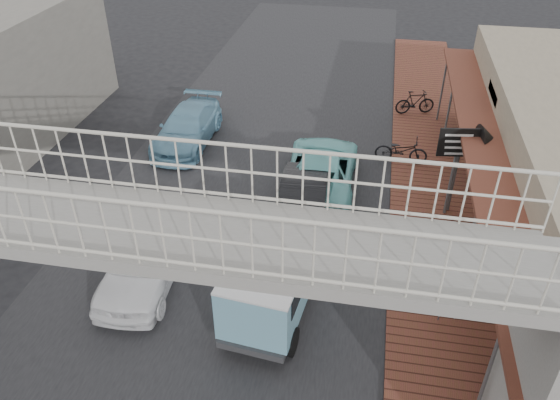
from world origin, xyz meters
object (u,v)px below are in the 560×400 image
at_px(dark_sedan, 303,203).
at_px(angkot_far, 187,127).
at_px(motorcycle_near, 401,150).
at_px(arrow_sign, 485,144).
at_px(angkot_van, 275,272).
at_px(motorcycle_far, 415,102).
at_px(white_hatchback, 145,256).
at_px(angkot_curb, 321,169).
at_px(street_clock, 458,253).

xyz_separation_m(dark_sedan, angkot_far, (-5.39, 4.51, -0.01)).
relative_size(motorcycle_near, arrow_sign, 0.61).
xyz_separation_m(angkot_van, motorcycle_far, (3.85, 12.85, -0.64)).
height_order(white_hatchback, angkot_curb, white_hatchback).
height_order(motorcycle_near, arrow_sign, arrow_sign).
xyz_separation_m(angkot_curb, street_clock, (3.97, -5.72, 1.43)).
bearing_deg(arrow_sign, dark_sedan, -174.98).
relative_size(angkot_curb, angkot_van, 1.22).
height_order(dark_sedan, angkot_curb, angkot_curb).
bearing_deg(dark_sedan, angkot_far, 136.63).
bearing_deg(motorcycle_far, angkot_curb, 135.70).
height_order(white_hatchback, motorcycle_near, white_hatchback).
xyz_separation_m(angkot_curb, motorcycle_near, (2.80, 2.09, -0.11)).
bearing_deg(arrow_sign, motorcycle_near, 118.46).
relative_size(dark_sedan, motorcycle_near, 2.17).
height_order(dark_sedan, motorcycle_far, dark_sedan).
height_order(dark_sedan, motorcycle_near, dark_sedan).
xyz_separation_m(angkot_far, angkot_van, (5.25, -8.52, 0.58)).
height_order(angkot_van, motorcycle_far, angkot_van).
xyz_separation_m(motorcycle_near, street_clock, (1.17, -7.81, 1.54)).
xyz_separation_m(motorcycle_near, arrow_sign, (2.27, -3.02, 2.09)).
bearing_deg(motorcycle_near, motorcycle_far, -5.69).
distance_m(white_hatchback, angkot_curb, 7.11).
bearing_deg(angkot_far, street_clock, -39.32).
bearing_deg(white_hatchback, angkot_far, 97.09).
relative_size(white_hatchback, dark_sedan, 1.07).
distance_m(angkot_curb, motorcycle_far, 7.45).
bearing_deg(angkot_far, angkot_van, -58.05).
height_order(white_hatchback, dark_sedan, white_hatchback).
height_order(white_hatchback, angkot_van, angkot_van).
bearing_deg(street_clock, angkot_curb, 109.02).
height_order(angkot_far, angkot_van, angkot_van).
relative_size(white_hatchback, motorcycle_near, 2.32).
xyz_separation_m(white_hatchback, angkot_far, (-1.47, 8.00, -0.08)).
distance_m(angkot_curb, street_clock, 7.11).
distance_m(dark_sedan, arrow_sign, 5.89).
height_order(angkot_curb, arrow_sign, arrow_sign).
bearing_deg(motorcycle_far, angkot_far, 98.27).
relative_size(dark_sedan, arrow_sign, 1.32).
bearing_deg(motorcycle_far, dark_sedan, 140.02).
bearing_deg(angkot_van, white_hatchback, 178.63).
height_order(motorcycle_near, motorcycle_far, motorcycle_far).
bearing_deg(motorcycle_far, white_hatchback, 131.05).
bearing_deg(street_clock, motorcycle_near, 82.78).
bearing_deg(arrow_sign, angkot_far, 154.92).
bearing_deg(motorcycle_far, street_clock, 165.48).
xyz_separation_m(motorcycle_far, street_clock, (0.57, -12.35, 1.52)).
xyz_separation_m(angkot_curb, angkot_far, (-5.71, 2.29, -0.03)).
relative_size(motorcycle_near, motorcycle_far, 1.10).
xyz_separation_m(angkot_far, street_clock, (9.68, -8.01, 1.47)).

